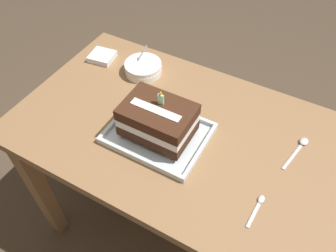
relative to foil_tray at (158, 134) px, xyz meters
name	(u,v)px	position (x,y,z in m)	size (l,w,h in m)	color
ground_plane	(174,225)	(0.04, 0.06, -0.77)	(8.00, 8.00, 0.00)	#4C3D2D
dining_table	(177,149)	(0.04, 0.06, -0.13)	(1.14, 0.70, 0.76)	olive
foil_tray	(158,134)	(0.00, 0.00, 0.00)	(0.32, 0.25, 0.02)	silver
birthday_cake	(158,120)	(0.00, 0.00, 0.07)	(0.22, 0.16, 0.16)	#402315
bowl_stack	(143,68)	(-0.22, 0.26, 0.02)	(0.15, 0.15, 0.11)	white
serving_spoon_near_tray	(259,205)	(0.38, -0.09, 0.00)	(0.02, 0.12, 0.01)	silver
serving_spoon_by_bowls	(301,145)	(0.43, 0.19, 0.00)	(0.05, 0.16, 0.01)	silver
napkin_pile	(102,57)	(-0.42, 0.25, 0.00)	(0.11, 0.10, 0.02)	white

